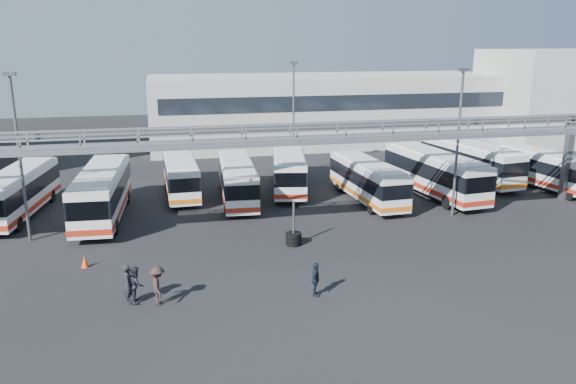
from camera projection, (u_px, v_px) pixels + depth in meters
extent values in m
plane|color=black|center=(314.00, 268.00, 30.50)|extent=(140.00, 140.00, 0.00)
cube|color=#92959A|center=(294.00, 141.00, 33.62)|extent=(50.00, 1.80, 0.22)
cube|color=#92959A|center=(297.00, 128.00, 32.58)|extent=(50.00, 0.10, 0.10)
cube|color=#92959A|center=(290.00, 124.00, 34.18)|extent=(50.00, 0.10, 0.10)
cube|color=#4C4F54|center=(280.00, 128.00, 37.34)|extent=(45.00, 0.50, 0.35)
cube|color=#9E9E99|center=(328.00, 109.00, 67.81)|extent=(42.00, 14.00, 8.00)
cube|color=#B2B2AD|center=(550.00, 97.00, 67.28)|extent=(14.00, 12.00, 11.00)
cylinder|color=#4C4F54|center=(20.00, 161.00, 33.34)|extent=(0.18, 0.18, 10.00)
cube|color=#4C4F54|center=(9.00, 74.00, 32.02)|extent=(0.70, 0.35, 0.22)
cylinder|color=#4C4F54|center=(457.00, 146.00, 38.34)|extent=(0.18, 0.18, 10.00)
cube|color=#4C4F54|center=(464.00, 70.00, 37.02)|extent=(0.70, 0.35, 0.22)
cylinder|color=#4C4F54|center=(294.00, 120.00, 50.77)|extent=(0.18, 0.18, 10.00)
cube|color=#4C4F54|center=(294.00, 63.00, 49.45)|extent=(0.70, 0.35, 0.22)
cube|color=silver|center=(18.00, 192.00, 39.08)|extent=(3.81, 10.92, 2.67)
cube|color=black|center=(17.00, 187.00, 39.00)|extent=(3.88, 10.99, 1.07)
cube|color=#AB2615|center=(20.00, 205.00, 39.33)|extent=(3.87, 10.97, 0.34)
cube|color=silver|center=(15.00, 172.00, 38.72)|extent=(3.43, 9.83, 0.16)
cylinder|color=black|center=(18.00, 224.00, 36.22)|extent=(0.42, 1.00, 0.97)
cylinder|color=black|center=(22.00, 197.00, 42.61)|extent=(0.42, 1.00, 0.97)
cylinder|color=black|center=(52.00, 196.00, 42.80)|extent=(0.42, 1.00, 0.97)
cube|color=silver|center=(102.00, 192.00, 38.53)|extent=(3.21, 11.59, 2.87)
cube|color=black|center=(102.00, 187.00, 38.44)|extent=(3.27, 11.66, 1.15)
cube|color=#AB2615|center=(103.00, 206.00, 38.79)|extent=(3.26, 11.65, 0.37)
cube|color=silver|center=(100.00, 170.00, 38.13)|extent=(2.89, 10.43, 0.17)
cylinder|color=black|center=(76.00, 229.00, 35.20)|extent=(0.37, 1.06, 1.04)
cylinder|color=black|center=(115.00, 227.00, 35.58)|extent=(0.37, 1.06, 1.04)
cylinder|color=black|center=(95.00, 198.00, 42.19)|extent=(0.37, 1.06, 1.04)
cylinder|color=black|center=(127.00, 196.00, 42.57)|extent=(0.37, 1.06, 1.04)
cube|color=silver|center=(181.00, 174.00, 44.74)|extent=(2.55, 10.13, 2.52)
cube|color=black|center=(180.00, 170.00, 44.67)|extent=(2.61, 10.20, 1.01)
cube|color=orange|center=(181.00, 185.00, 44.97)|extent=(2.60, 10.19, 0.32)
cube|color=silver|center=(180.00, 158.00, 44.40)|extent=(2.29, 9.12, 0.15)
cylinder|color=black|center=(170.00, 200.00, 41.80)|extent=(0.30, 0.92, 0.92)
cylinder|color=black|center=(198.00, 198.00, 42.28)|extent=(0.30, 0.92, 0.92)
cylinder|color=black|center=(167.00, 180.00, 47.84)|extent=(0.30, 0.92, 0.92)
cylinder|color=black|center=(191.00, 179.00, 48.32)|extent=(0.30, 0.92, 0.92)
cube|color=silver|center=(237.00, 179.00, 42.80)|extent=(2.98, 10.44, 2.58)
cube|color=black|center=(237.00, 176.00, 42.72)|extent=(3.05, 10.51, 1.03)
cube|color=#AB2615|center=(238.00, 191.00, 43.04)|extent=(3.04, 10.50, 0.33)
cube|color=silver|center=(237.00, 162.00, 42.45)|extent=(2.68, 9.40, 0.15)
cylinder|color=black|center=(226.00, 208.00, 39.81)|extent=(0.34, 0.95, 0.94)
cylinder|color=black|center=(256.00, 207.00, 40.14)|extent=(0.34, 0.95, 0.94)
cylinder|color=black|center=(222.00, 185.00, 46.11)|extent=(0.34, 0.95, 0.94)
cylinder|color=black|center=(248.00, 184.00, 46.43)|extent=(0.34, 0.95, 0.94)
cube|color=silver|center=(289.00, 168.00, 46.26)|extent=(4.48, 11.02, 2.69)
cube|color=black|center=(289.00, 164.00, 46.18)|extent=(4.55, 11.09, 1.08)
cube|color=#AB2615|center=(289.00, 179.00, 46.51)|extent=(4.54, 11.08, 0.34)
cube|color=silver|center=(289.00, 151.00, 45.89)|extent=(4.03, 9.92, 0.16)
cylinder|color=black|center=(276.00, 194.00, 43.24)|extent=(0.48, 1.02, 0.98)
cylinder|color=black|center=(304.00, 194.00, 43.30)|extent=(0.48, 1.02, 0.98)
cylinder|color=black|center=(275.00, 174.00, 49.89)|extent=(0.48, 1.02, 0.98)
cylinder|color=black|center=(300.00, 174.00, 49.95)|extent=(0.48, 1.02, 0.98)
cube|color=silver|center=(367.00, 180.00, 42.83)|extent=(2.84, 10.27, 2.54)
cube|color=black|center=(367.00, 176.00, 42.75)|extent=(2.90, 10.33, 1.02)
cube|color=orange|center=(367.00, 191.00, 43.06)|extent=(2.89, 10.32, 0.32)
cube|color=silver|center=(368.00, 162.00, 42.48)|extent=(2.55, 9.24, 0.15)
cylinder|color=black|center=(371.00, 208.00, 39.85)|extent=(0.33, 0.94, 0.92)
cylinder|color=black|center=(398.00, 206.00, 40.39)|extent=(0.33, 0.94, 0.92)
cylinder|color=black|center=(339.00, 186.00, 45.90)|extent=(0.33, 0.94, 0.92)
cylinder|color=black|center=(362.00, 184.00, 46.44)|extent=(0.33, 0.94, 0.92)
cube|color=silver|center=(434.00, 172.00, 44.34)|extent=(3.78, 11.62, 2.85)
cube|color=black|center=(435.00, 168.00, 44.26)|extent=(3.85, 11.69, 1.14)
cube|color=#AB2615|center=(434.00, 185.00, 44.61)|extent=(3.84, 11.68, 0.36)
cube|color=silver|center=(436.00, 154.00, 43.95)|extent=(3.40, 10.46, 0.17)
cylinder|color=black|center=(447.00, 202.00, 40.99)|extent=(0.42, 1.06, 1.04)
cylinder|color=black|center=(474.00, 200.00, 41.72)|extent=(0.42, 1.06, 1.04)
cylinder|color=black|center=(397.00, 180.00, 47.67)|extent=(0.42, 1.06, 1.04)
cylinder|color=black|center=(421.00, 178.00, 48.41)|extent=(0.42, 1.06, 1.04)
cube|color=silver|center=(469.00, 160.00, 48.98)|extent=(4.04, 11.43, 2.80)
cube|color=black|center=(470.00, 157.00, 48.90)|extent=(4.11, 11.50, 1.12)
cube|color=orange|center=(469.00, 171.00, 49.24)|extent=(4.10, 11.49, 0.36)
cube|color=silver|center=(471.00, 144.00, 48.60)|extent=(3.64, 10.29, 0.16)
cylinder|color=black|center=(485.00, 186.00, 45.71)|extent=(0.44, 1.05, 1.02)
cylinder|color=black|center=(507.00, 184.00, 46.48)|extent=(0.44, 1.05, 1.02)
cylinder|color=black|center=(433.00, 168.00, 52.18)|extent=(0.44, 1.05, 1.02)
cylinder|color=black|center=(454.00, 166.00, 52.96)|extent=(0.44, 1.05, 1.02)
cube|color=silver|center=(549.00, 170.00, 46.25)|extent=(3.75, 10.32, 2.52)
cube|color=black|center=(549.00, 166.00, 46.17)|extent=(3.82, 10.38, 1.01)
cube|color=#AB2615|center=(548.00, 180.00, 46.48)|extent=(3.81, 10.37, 0.32)
cube|color=silver|center=(551.00, 154.00, 45.90)|extent=(3.38, 9.28, 0.15)
cylinder|color=black|center=(569.00, 195.00, 43.30)|extent=(0.41, 0.95, 0.92)
cylinder|color=black|center=(510.00, 177.00, 49.11)|extent=(0.41, 0.95, 0.92)
cylinder|color=black|center=(528.00, 175.00, 49.83)|extent=(0.41, 0.95, 0.92)
imported|color=black|center=(129.00, 284.00, 26.14)|extent=(0.55, 0.75, 1.92)
imported|color=#24212E|center=(136.00, 284.00, 26.28)|extent=(0.74, 0.91, 1.77)
imported|color=#2D1E1E|center=(158.00, 286.00, 26.00)|extent=(0.80, 1.27, 1.89)
imported|color=black|center=(316.00, 279.00, 26.93)|extent=(0.81, 1.07, 1.69)
cone|color=#EF430D|center=(85.00, 262.00, 30.47)|extent=(0.52, 0.52, 0.64)
cylinder|color=black|center=(294.00, 243.00, 33.90)|extent=(0.96, 0.96, 0.23)
cylinder|color=black|center=(294.00, 239.00, 33.83)|extent=(0.96, 0.96, 0.23)
cylinder|color=black|center=(294.00, 235.00, 33.77)|extent=(0.96, 0.96, 0.23)
cylinder|color=#4C4F54|center=(294.00, 223.00, 33.58)|extent=(0.14, 0.14, 2.75)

